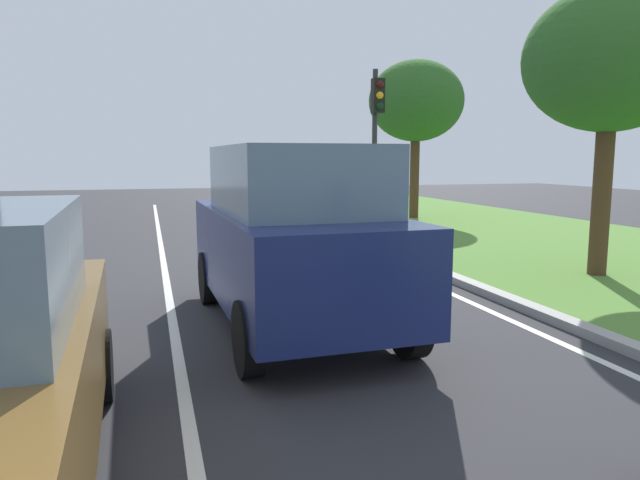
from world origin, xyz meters
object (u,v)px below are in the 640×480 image
Objects in this scene: car_suv_ahead at (294,236)px; tree_roadside_near at (611,60)px; tree_roadside_far at (416,102)px; traffic_light_near_right at (376,124)px.

tree_roadside_near is at bearing 12.12° from car_suv_ahead.
tree_roadside_far is (7.12, 11.53, 2.84)m from car_suv_ahead.
tree_roadside_near reaches higher than traffic_light_near_right.
car_suv_ahead is 1.02× the size of traffic_light_near_right.
car_suv_ahead is at bearing -121.70° from tree_roadside_far.
tree_roadside_far is (2.89, 3.64, 0.99)m from traffic_light_near_right.
car_suv_ahead is 0.90× the size of tree_roadside_near.
car_suv_ahead is 6.66m from tree_roadside_near.
car_suv_ahead is at bearing -166.22° from tree_roadside_near.
tree_roadside_near reaches higher than car_suv_ahead.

